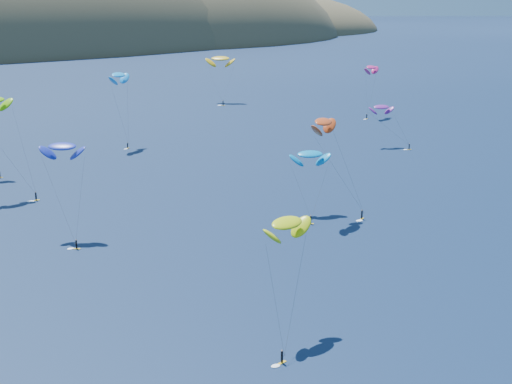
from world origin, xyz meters
The scene contains 8 objects.
kitesurfer_2 centered at (-15.04, 45.86, 15.55)m, with size 10.93×11.45×17.87m.
kitesurfer_4 centered at (4.97, 168.70, 20.96)m, with size 9.64×9.57×23.51m.
kitesurfer_5 centered at (17.88, 88.63, 12.35)m, with size 10.02×11.24×14.70m.
kitesurfer_6 centered at (71.58, 130.33, 11.52)m, with size 8.49×12.01×13.57m.
kitesurfer_8 centered at (99.50, 170.11, 17.55)m, with size 9.83×8.08×19.91m.
kitesurfer_9 centered at (18.05, 84.35, 19.90)m, with size 11.53×10.50×22.37m.
kitesurfer_10 centered at (-30.54, 100.56, 17.16)m, with size 9.05×14.08×19.52m.
kitesurfer_11 centered at (68.02, 226.75, 17.26)m, with size 12.20×16.30×20.46m.
Camera 1 is at (-64.43, -31.22, 47.08)m, focal length 50.00 mm.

